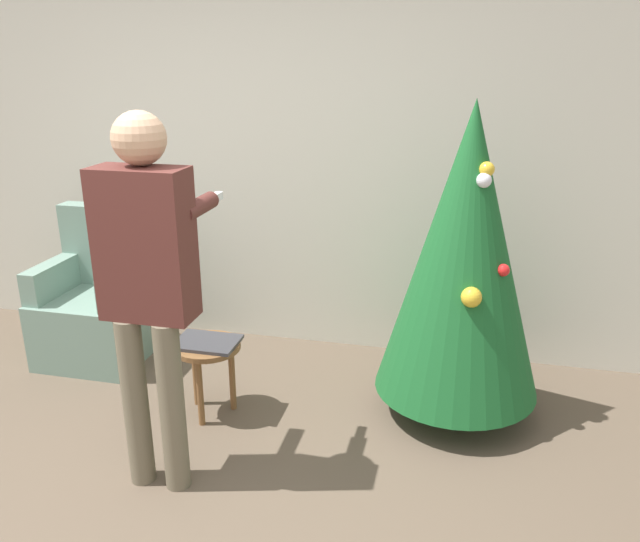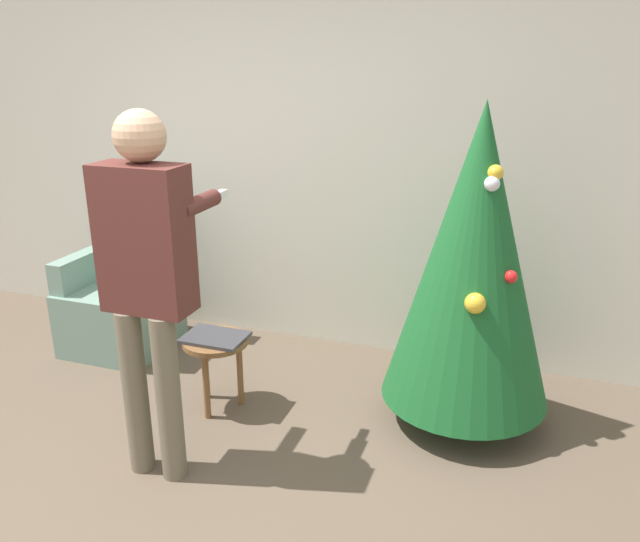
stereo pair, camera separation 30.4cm
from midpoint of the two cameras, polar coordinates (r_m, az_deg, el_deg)
name	(u,v)px [view 2 (the right image)]	position (r m, az deg, el deg)	size (l,w,h in m)	color
ground_plane	(101,537)	(3.04, -16.54, -22.41)	(14.00, 14.00, 0.00)	brown
wall_back	(288,152)	(4.31, -0.86, 10.80)	(8.00, 0.06, 2.70)	beige
christmas_tree	(474,258)	(3.40, 16.40, 1.08)	(0.92, 0.92, 1.78)	brown
armchair	(123,297)	(4.56, -15.74, -2.38)	(0.66, 0.65, 1.01)	gray
person_standing	(147,267)	(2.90, -12.71, 0.30)	(0.43, 0.57, 1.77)	#6B604C
side_stool	(216,351)	(3.64, -7.15, -7.29)	(0.38, 0.38, 0.44)	brown
laptop	(215,337)	(3.61, -7.20, -6.08)	(0.35, 0.26, 0.02)	#38383D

